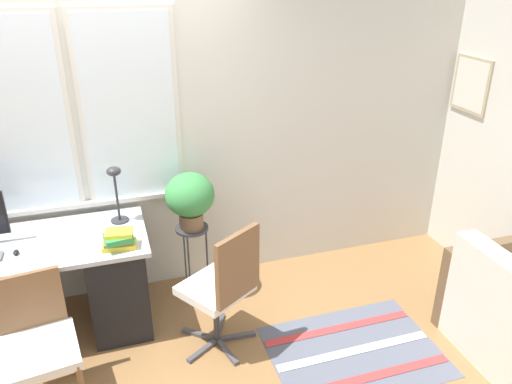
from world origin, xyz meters
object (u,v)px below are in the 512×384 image
Objects in this scene: office_chair_swivel at (223,286)px; desk_lamp at (115,184)px; potted_plant at (190,197)px; book_stack at (119,240)px; desk_chair_wooden at (35,342)px; plant_stand at (192,236)px; mouse at (16,252)px.

desk_lamp is at bearing -81.52° from office_chair_swivel.
potted_plant reaches higher than office_chair_swivel.
book_stack is (-0.03, -0.39, -0.24)m from desk_lamp.
book_stack reaches higher than desk_chair_wooden.
potted_plant is at bearing 32.92° from book_stack.
office_chair_swivel reaches higher than plant_stand.
book_stack is 0.77m from office_chair_swivel.
book_stack is (0.66, -0.12, 0.05)m from mouse.
potted_plant is at bearing -153.43° from plant_stand.
book_stack is at bearing -93.70° from desk_lamp.
desk_chair_wooden is 1.19m from office_chair_swivel.
mouse is at bearing -168.72° from plant_stand.
plant_stand is 0.34m from potted_plant.
potted_plant is (0.55, 0.36, 0.08)m from book_stack.
mouse is 0.13× the size of desk_lamp.
desk_lamp is at bearing 176.37° from potted_plant.
mouse is 0.13× the size of potted_plant.
mouse reaches higher than plant_stand.
desk_lamp reaches higher than office_chair_swivel.
desk_lamp is 0.96× the size of potted_plant.
mouse is at bearing 169.91° from book_stack.
potted_plant is at bearing 11.28° from mouse.
desk_chair_wooden is at bearing -25.94° from office_chair_swivel.
book_stack is 0.24× the size of office_chair_swivel.
desk_chair_wooden is at bearing -144.04° from plant_stand.
mouse is 0.06× the size of office_chair_swivel.
plant_stand is (-0.08, 0.67, 0.04)m from office_chair_swivel.
book_stack is 0.71m from plant_stand.
plant_stand is at bearing 26.57° from potted_plant.
plant_stand is at bearing -3.63° from desk_lamp.
potted_plant reaches higher than desk_chair_wooden.
potted_plant is at bearing -3.63° from desk_lamp.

